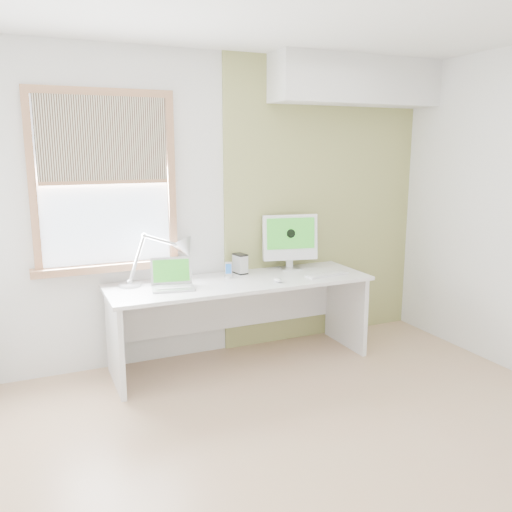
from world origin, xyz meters
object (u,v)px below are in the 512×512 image
desk (238,301)px  laptop (172,280)px  external_drive (240,264)px  desk_lamp (175,254)px  imac (290,239)px

desk → laptop: size_ratio=6.04×
laptop → external_drive: 0.71m
desk_lamp → laptop: 0.32m
desk_lamp → imac: bearing=-2.4°
desk → imac: bearing=16.0°
desk_lamp → external_drive: (0.57, -0.04, -0.13)m
laptop → external_drive: laptop is taller
laptop → imac: bearing=10.6°
external_drive → imac: (0.49, -0.00, 0.19)m
laptop → imac: imac is taller
laptop → external_drive: size_ratio=2.08×
desk → external_drive: (0.09, 0.17, 0.28)m
desk_lamp → external_drive: 0.59m
laptop → imac: (1.16, 0.22, 0.22)m
external_drive → imac: bearing=-0.3°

